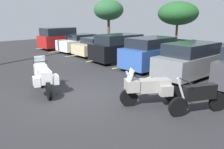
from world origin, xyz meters
TOP-DOWN VIEW (x-y plane):
  - ground at (0.00, 0.00)m, footprint 44.00×44.00m
  - motorcycle_touring at (-1.24, -0.92)m, footprint 2.32×1.11m
  - motorcycle_second at (2.49, 1.29)m, footprint 1.45×2.05m
  - motorcycle_third at (4.04, 1.88)m, footprint 1.02×2.01m
  - parking_stripes at (-1.21, 6.33)m, footprint 24.49×4.71m
  - car_red at (-11.98, 5.92)m, footprint 1.97×4.34m
  - car_white at (-9.21, 6.60)m, footprint 1.94×4.74m
  - car_champagne at (-6.69, 6.34)m, footprint 2.02×4.31m
  - car_black at (-3.94, 6.16)m, footprint 2.30×4.77m
  - car_blue at (-1.08, 6.02)m, footprint 1.88×4.52m
  - car_grey at (1.51, 5.98)m, footprint 1.94×4.89m
  - tree_center_left at (-8.42, 19.58)m, footprint 4.72×4.72m
  - tree_right at (-19.89, 18.58)m, footprint 4.52×4.52m

SIDE VIEW (x-z plane):
  - ground at x=0.00m, z-range -0.10..0.00m
  - parking_stripes at x=-1.21m, z-range 0.00..0.01m
  - motorcycle_third at x=4.04m, z-range -0.06..1.22m
  - motorcycle_second at x=2.49m, z-range -0.03..1.32m
  - motorcycle_touring at x=-1.24m, z-range -0.03..1.40m
  - car_champagne at x=-6.69m, z-range -0.01..1.41m
  - car_white at x=-9.21m, z-range -0.02..1.49m
  - car_grey at x=1.51m, z-range -0.01..1.76m
  - car_black at x=-3.94m, z-range -0.01..1.83m
  - car_blue at x=-1.08m, z-range -0.02..1.84m
  - car_red at x=-11.98m, z-range 0.00..1.96m
  - tree_center_left at x=-8.42m, z-range 0.94..5.58m
  - tree_right at x=-19.89m, z-range 1.12..6.43m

